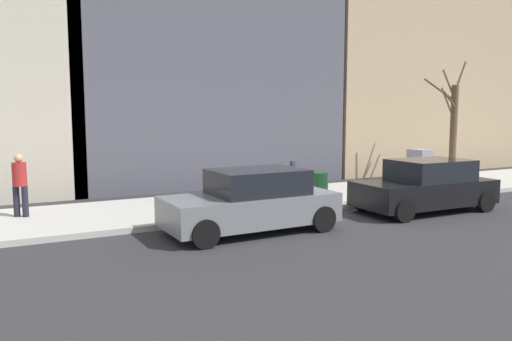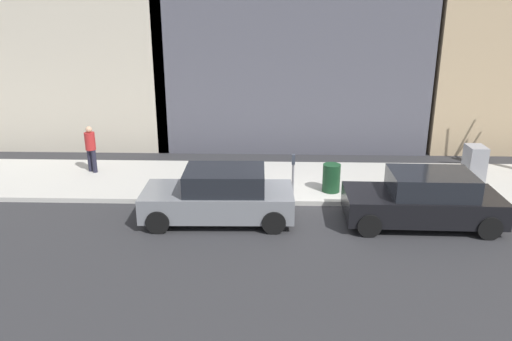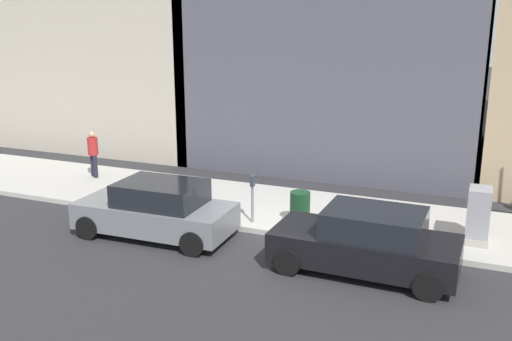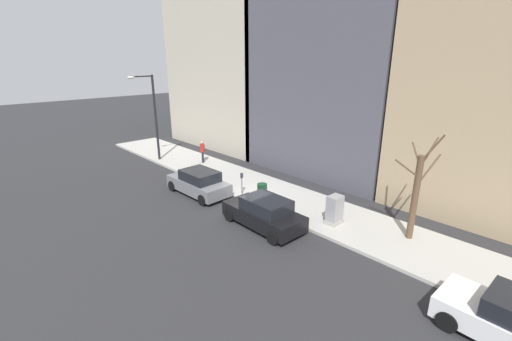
{
  "view_description": "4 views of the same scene",
  "coord_description": "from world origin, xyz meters",
  "px_view_note": "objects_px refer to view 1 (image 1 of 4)",
  "views": [
    {
      "loc": [
        -11.75,
        8.02,
        2.89
      ],
      "look_at": [
        0.6,
        1.64,
        1.27
      ],
      "focal_mm": 35.0,
      "sensor_mm": 36.0,
      "label": 1
    },
    {
      "loc": [
        -14.13,
        1.19,
        5.83
      ],
      "look_at": [
        0.03,
        1.66,
        1.11
      ],
      "focal_mm": 35.0,
      "sensor_mm": 36.0,
      "label": 2
    },
    {
      "loc": [
        -13.39,
        -5.31,
        5.7
      ],
      "look_at": [
        0.28,
        0.36,
        1.71
      ],
      "focal_mm": 40.0,
      "sensor_mm": 36.0,
      "label": 3
    },
    {
      "loc": [
        -11.77,
        -13.65,
        7.85
      ],
      "look_at": [
        1.55,
        0.49,
        1.41
      ],
      "focal_mm": 24.0,
      "sensor_mm": 36.0,
      "label": 4
    }
  ],
  "objects_px": {
    "trash_bin": "(319,187)",
    "parked_car_black": "(426,187)",
    "parked_car_grey": "(252,202)",
    "parking_meter": "(292,179)",
    "utility_box": "(419,170)",
    "bare_tree": "(453,127)",
    "pedestrian_near_meter": "(20,182)"
  },
  "relations": [
    {
      "from": "trash_bin",
      "to": "parked_car_black",
      "type": "bearing_deg",
      "value": -132.67
    },
    {
      "from": "parked_car_grey",
      "to": "parking_meter",
      "type": "relative_size",
      "value": 3.14
    },
    {
      "from": "parked_car_black",
      "to": "trash_bin",
      "type": "distance_m",
      "value": 3.13
    },
    {
      "from": "parking_meter",
      "to": "trash_bin",
      "type": "xyz_separation_m",
      "value": [
        0.45,
        -1.24,
        -0.38
      ]
    },
    {
      "from": "parked_car_grey",
      "to": "utility_box",
      "type": "bearing_deg",
      "value": -74.46
    },
    {
      "from": "parked_car_black",
      "to": "parking_meter",
      "type": "distance_m",
      "value": 3.92
    },
    {
      "from": "parked_car_black",
      "to": "utility_box",
      "type": "relative_size",
      "value": 2.96
    },
    {
      "from": "parked_car_grey",
      "to": "utility_box",
      "type": "height_order",
      "value": "utility_box"
    },
    {
      "from": "parked_car_black",
      "to": "parking_meter",
      "type": "xyz_separation_m",
      "value": [
        1.67,
        3.54,
        0.24
      ]
    },
    {
      "from": "parking_meter",
      "to": "utility_box",
      "type": "bearing_deg",
      "value": -81.71
    },
    {
      "from": "parked_car_grey",
      "to": "bare_tree",
      "type": "bearing_deg",
      "value": -72.67
    },
    {
      "from": "parked_car_grey",
      "to": "pedestrian_near_meter",
      "type": "xyz_separation_m",
      "value": [
        3.73,
        4.95,
        0.35
      ]
    },
    {
      "from": "parking_meter",
      "to": "trash_bin",
      "type": "bearing_deg",
      "value": -70.05
    },
    {
      "from": "parked_car_black",
      "to": "pedestrian_near_meter",
      "type": "bearing_deg",
      "value": 71.14
    },
    {
      "from": "parked_car_black",
      "to": "trash_bin",
      "type": "height_order",
      "value": "parked_car_black"
    },
    {
      "from": "parked_car_black",
      "to": "utility_box",
      "type": "bearing_deg",
      "value": -41.27
    },
    {
      "from": "utility_box",
      "to": "parking_meter",
      "type": "bearing_deg",
      "value": 98.29
    },
    {
      "from": "bare_tree",
      "to": "pedestrian_near_meter",
      "type": "relative_size",
      "value": 2.9
    },
    {
      "from": "parked_car_black",
      "to": "bare_tree",
      "type": "distance_m",
      "value": 6.83
    },
    {
      "from": "parked_car_grey",
      "to": "pedestrian_near_meter",
      "type": "relative_size",
      "value": 2.56
    },
    {
      "from": "parked_car_grey",
      "to": "trash_bin",
      "type": "height_order",
      "value": "parked_car_grey"
    },
    {
      "from": "utility_box",
      "to": "pedestrian_near_meter",
      "type": "bearing_deg",
      "value": 84.24
    },
    {
      "from": "utility_box",
      "to": "bare_tree",
      "type": "relative_size",
      "value": 0.3
    },
    {
      "from": "parked_car_black",
      "to": "parked_car_grey",
      "type": "xyz_separation_m",
      "value": [
        0.09,
        5.65,
        0.0
      ]
    },
    {
      "from": "parked_car_black",
      "to": "utility_box",
      "type": "xyz_separation_m",
      "value": [
        2.52,
        -2.29,
        0.11
      ]
    },
    {
      "from": "parked_car_black",
      "to": "parking_meter",
      "type": "relative_size",
      "value": 3.13
    },
    {
      "from": "parked_car_grey",
      "to": "pedestrian_near_meter",
      "type": "bearing_deg",
      "value": 51.55
    },
    {
      "from": "parked_car_grey",
      "to": "utility_box",
      "type": "distance_m",
      "value": 8.3
    },
    {
      "from": "parked_car_grey",
      "to": "utility_box",
      "type": "xyz_separation_m",
      "value": [
        2.43,
        -7.94,
        0.11
      ]
    },
    {
      "from": "bare_tree",
      "to": "trash_bin",
      "type": "xyz_separation_m",
      "value": [
        -1.74,
        7.72,
        -1.69
      ]
    },
    {
      "from": "parking_meter",
      "to": "pedestrian_near_meter",
      "type": "relative_size",
      "value": 0.81
    },
    {
      "from": "utility_box",
      "to": "pedestrian_near_meter",
      "type": "xyz_separation_m",
      "value": [
        1.3,
        12.89,
        0.24
      ]
    }
  ]
}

